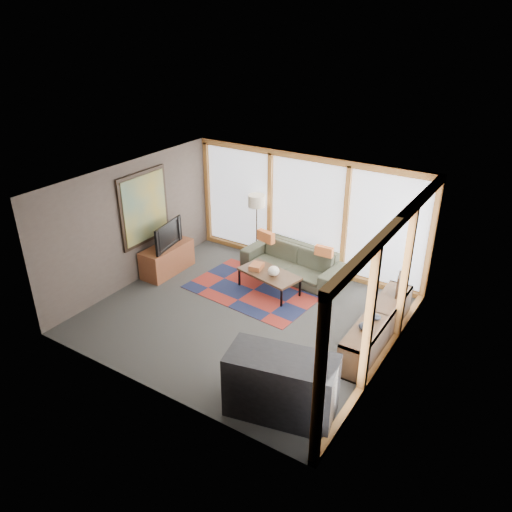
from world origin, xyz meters
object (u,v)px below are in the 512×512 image
Objects in this scene: coffee_table at (269,282)px; bar_counter at (281,385)px; sofa at (293,262)px; tv_console at (167,259)px; television at (165,235)px; bookshelf at (377,328)px; floor_lamp at (257,227)px.

bar_counter is (1.95, -2.90, 0.28)m from coffee_table.
tv_console is at bearing -145.85° from sofa.
bar_counter is at bearing -129.55° from television.
coffee_table is 2.57m from bookshelf.
television is at bearing -126.97° from floor_lamp.
floor_lamp is 1.68m from coffee_table.
bookshelf is (3.57, -1.71, -0.47)m from floor_lamp.
bar_counter reaches higher than tv_console.
television is at bearing -61.74° from tv_console.
floor_lamp is 0.63× the size of bookshelf.
bookshelf reaches higher than coffee_table.
bar_counter is at bearing -29.39° from tv_console.
television is (-1.27, -1.69, 0.14)m from floor_lamp.
floor_lamp reaches higher than sofa.
coffee_table is at bearing -91.09° from sofa.
television is (0.02, -0.04, 0.61)m from tv_console.
floor_lamp is 1.55× the size of television.
sofa is 1.82× the size of tv_console.
sofa is 1.28m from floor_lamp.
bookshelf is 4.87m from tv_console.
sofa is at bearing -71.21° from television.
tv_console is at bearing -168.54° from coffee_table.
television reaches higher than tv_console.
sofa is 0.93× the size of bookshelf.
tv_console is 4.94m from bar_counter.
sofa is at bearing 103.44° from bar_counter.
coffee_table is at bearing 111.12° from bar_counter.
floor_lamp reaches higher than bookshelf.
bar_counter is at bearing -57.96° from sofa.
television is (-4.85, 0.02, 0.61)m from bookshelf.
bookshelf is at bearing -11.97° from coffee_table.
television is at bearing 179.76° from bookshelf.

